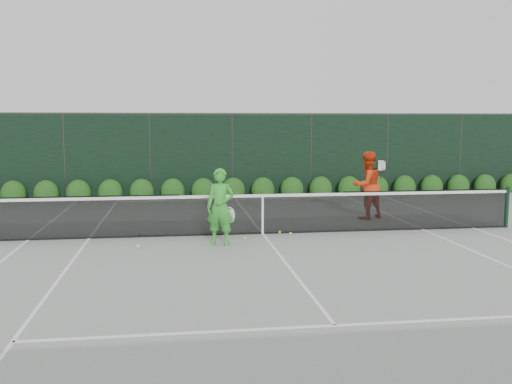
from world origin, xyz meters
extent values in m
plane|color=gray|center=(0.00, 0.00, 0.00)|extent=(80.00, 80.00, 0.00)
cylinder|color=#113320|center=(6.40, 0.00, 0.54)|extent=(0.10, 0.10, 1.07)
cube|color=black|center=(-4.20, 0.00, 0.51)|extent=(4.40, 0.01, 1.02)
cube|color=black|center=(0.00, 0.00, 0.48)|extent=(4.00, 0.01, 0.96)
cube|color=black|center=(4.20, 0.00, 0.51)|extent=(4.40, 0.01, 1.02)
cube|color=white|center=(0.00, 0.00, 0.94)|extent=(12.80, 0.03, 0.07)
cube|color=black|center=(0.00, 0.00, 0.02)|extent=(12.80, 0.02, 0.04)
cube|color=white|center=(0.00, 0.00, 0.46)|extent=(0.05, 0.03, 0.91)
imported|color=green|center=(-1.11, -1.09, 0.85)|extent=(0.72, 0.59, 1.71)
torus|color=beige|center=(-0.91, -0.99, 0.64)|extent=(0.29, 0.15, 0.30)
cylinder|color=black|center=(-0.91, -0.99, 0.40)|extent=(0.10, 0.03, 0.30)
imported|color=red|center=(3.25, 1.81, 0.95)|extent=(1.12, 1.00, 1.90)
torus|color=black|center=(3.60, 1.61, 1.52)|extent=(0.29, 0.15, 0.30)
cylinder|color=black|center=(3.60, 1.61, 1.28)|extent=(0.10, 0.03, 0.30)
cube|color=white|center=(-5.49, 0.00, 0.01)|extent=(0.06, 23.77, 0.01)
cube|color=white|center=(5.49, 0.00, 0.01)|extent=(0.06, 23.77, 0.01)
cube|color=white|center=(-4.12, 0.00, 0.01)|extent=(0.06, 23.77, 0.01)
cube|color=white|center=(4.12, 0.00, 0.01)|extent=(0.06, 23.77, 0.01)
cube|color=white|center=(0.00, 11.88, 0.01)|extent=(11.03, 0.06, 0.01)
cube|color=white|center=(0.00, 6.40, 0.01)|extent=(8.23, 0.06, 0.01)
cube|color=white|center=(0.00, -6.40, 0.01)|extent=(8.23, 0.06, 0.01)
cube|color=white|center=(0.00, 0.00, 0.01)|extent=(0.06, 12.80, 0.01)
cube|color=black|center=(0.00, 7.50, 1.50)|extent=(32.00, 0.06, 3.00)
cube|color=#262826|center=(0.00, 7.50, 3.03)|extent=(32.00, 0.06, 0.06)
cylinder|color=#262826|center=(-6.00, 7.50, 1.50)|extent=(0.08, 0.08, 3.00)
cylinder|color=#262826|center=(-3.00, 7.50, 1.50)|extent=(0.08, 0.08, 3.00)
cylinder|color=#262826|center=(0.00, 7.50, 1.50)|extent=(0.08, 0.08, 3.00)
cylinder|color=#262826|center=(3.00, 7.50, 1.50)|extent=(0.08, 0.08, 3.00)
cylinder|color=#262826|center=(6.00, 7.50, 1.50)|extent=(0.08, 0.08, 3.00)
cylinder|color=#262826|center=(9.00, 7.50, 1.50)|extent=(0.08, 0.08, 3.00)
ellipsoid|color=#11340E|center=(-7.70, 7.15, 0.23)|extent=(0.86, 0.65, 0.94)
ellipsoid|color=#11340E|center=(-6.60, 7.15, 0.23)|extent=(0.86, 0.65, 0.94)
ellipsoid|color=#11340E|center=(-5.50, 7.15, 0.23)|extent=(0.86, 0.65, 0.94)
ellipsoid|color=#11340E|center=(-4.40, 7.15, 0.23)|extent=(0.86, 0.65, 0.94)
ellipsoid|color=#11340E|center=(-3.30, 7.15, 0.23)|extent=(0.86, 0.65, 0.94)
ellipsoid|color=#11340E|center=(-2.20, 7.15, 0.23)|extent=(0.86, 0.65, 0.94)
ellipsoid|color=#11340E|center=(-1.10, 7.15, 0.23)|extent=(0.86, 0.65, 0.94)
ellipsoid|color=#11340E|center=(0.00, 7.15, 0.23)|extent=(0.86, 0.65, 0.94)
ellipsoid|color=#11340E|center=(1.10, 7.15, 0.23)|extent=(0.86, 0.65, 0.94)
ellipsoid|color=#11340E|center=(2.20, 7.15, 0.23)|extent=(0.86, 0.65, 0.94)
ellipsoid|color=#11340E|center=(3.30, 7.15, 0.23)|extent=(0.86, 0.65, 0.94)
ellipsoid|color=#11340E|center=(4.40, 7.15, 0.23)|extent=(0.86, 0.65, 0.94)
ellipsoid|color=#11340E|center=(5.50, 7.15, 0.23)|extent=(0.86, 0.65, 0.94)
ellipsoid|color=#11340E|center=(6.60, 7.15, 0.23)|extent=(0.86, 0.65, 0.94)
ellipsoid|color=#11340E|center=(7.70, 7.15, 0.23)|extent=(0.86, 0.65, 0.94)
ellipsoid|color=#11340E|center=(8.80, 7.15, 0.23)|extent=(0.86, 0.65, 0.94)
ellipsoid|color=#11340E|center=(9.90, 7.15, 0.23)|extent=(0.86, 0.65, 0.94)
ellipsoid|color=#11340E|center=(11.00, 7.15, 0.23)|extent=(0.86, 0.65, 0.94)
sphere|color=#E2F636|center=(-0.52, -0.62, 0.03)|extent=(0.07, 0.07, 0.07)
sphere|color=#E2F636|center=(-1.05, 0.76, 0.03)|extent=(0.07, 0.07, 0.07)
sphere|color=#E2F636|center=(-2.91, -1.18, 0.03)|extent=(0.07, 0.07, 0.07)
sphere|color=#E2F636|center=(0.65, -0.21, 0.03)|extent=(0.07, 0.07, 0.07)
sphere|color=#E2F636|center=(0.43, 0.01, 0.03)|extent=(0.07, 0.07, 0.07)
sphere|color=#E2F636|center=(-2.99, 0.24, 0.03)|extent=(0.07, 0.07, 0.07)
sphere|color=#E2F636|center=(1.00, 1.20, 0.03)|extent=(0.07, 0.07, 0.07)
camera|label=1|loc=(-2.07, -13.53, 2.71)|focal=40.00mm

